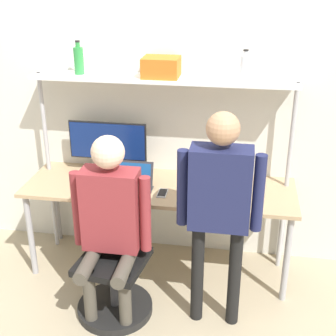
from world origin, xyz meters
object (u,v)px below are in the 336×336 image
office_chair (116,277)px  bottle_green (79,60)px  person_seated (110,216)px  bottle_clear (245,67)px  cell_phone (162,193)px  person_standing (220,197)px  monitor (108,144)px  storage_box (161,67)px  laptop (134,183)px

office_chair → bottle_green: bearing=120.1°
person_seated → bottle_clear: bottle_clear is taller
cell_phone → office_chair: (-0.27, -0.45, -0.49)m
person_standing → bottle_clear: (0.10, 0.76, 0.70)m
monitor → person_seated: bearing=-73.5°
monitor → cell_phone: (0.52, -0.32, -0.25)m
cell_phone → bottle_clear: size_ratio=0.66×
bottle_clear → storage_box: size_ratio=0.82×
bottle_green → storage_box: size_ratio=0.94×
laptop → bottle_green: bearing=150.0°
monitor → storage_box: (0.46, -0.01, 0.66)m
person_seated → storage_box: storage_box is taller
cell_phone → office_chair: size_ratio=0.16×
laptop → office_chair: laptop is taller
office_chair → person_standing: (0.73, -0.00, 0.72)m
monitor → office_chair: size_ratio=0.72×
monitor → storage_box: bearing=-1.6°
laptop → cell_phone: 0.24m
laptop → person_standing: person_standing is taller
cell_phone → person_standing: bearing=-44.5°
cell_phone → bottle_green: bottle_green is taller
office_chair → person_seated: 0.54m
bottle_clear → storage_box: (-0.63, 0.00, -0.02)m
cell_phone → bottle_clear: 1.13m
monitor → laptop: (0.28, -0.29, -0.20)m
person_standing → monitor: bearing=141.7°
office_chair → bottle_green: size_ratio=3.55×
person_seated → laptop: bearing=85.5°
person_seated → bottle_clear: size_ratio=6.15×
person_seated → person_standing: size_ratio=0.88×
laptop → cell_phone: laptop is taller
cell_phone → person_seated: bearing=-119.2°
laptop → person_seated: bearing=-94.5°
monitor → bottle_clear: bearing=-0.7°
monitor → cell_phone: bearing=-31.8°
cell_phone → storage_box: storage_box is taller
monitor → laptop: 0.45m
cell_phone → person_seated: (-0.28, -0.50, 0.05)m
person_seated → person_standing: (0.74, 0.04, 0.19)m
person_seated → bottle_green: (-0.43, 0.81, 0.90)m
laptop → storage_box: size_ratio=1.06×
person_standing → bottle_clear: size_ratio=7.02×
person_standing → bottle_green: bearing=147.0°
bottle_green → storage_box: bearing=0.0°
person_standing → storage_box: 1.15m
cell_phone → storage_box: bearing=101.1°
laptop → storage_box: bearing=57.6°
monitor → office_chair: monitor is taller
laptop → office_chair: (-0.04, -0.48, -0.55)m
office_chair → bottle_clear: 1.82m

